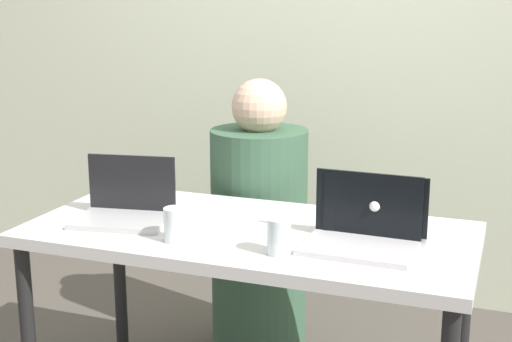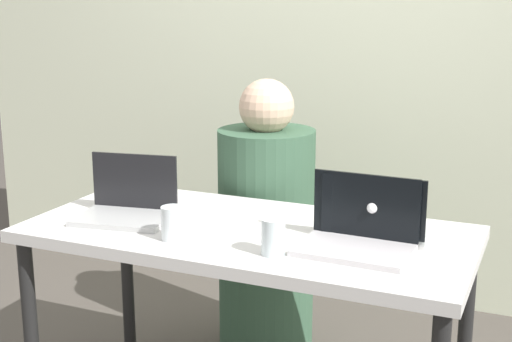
{
  "view_description": "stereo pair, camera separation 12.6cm",
  "coord_description": "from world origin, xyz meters",
  "px_view_note": "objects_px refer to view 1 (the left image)",
  "views": [
    {
      "loc": [
        0.8,
        -2.1,
        1.46
      ],
      "look_at": [
        0.0,
        0.07,
        0.91
      ],
      "focal_mm": 50.0,
      "sensor_mm": 36.0,
      "label": 1
    },
    {
      "loc": [
        0.92,
        -2.05,
        1.46
      ],
      "look_at": [
        0.0,
        0.07,
        0.91
      ],
      "focal_mm": 50.0,
      "sensor_mm": 36.0,
      "label": 2
    }
  ],
  "objects_px": {
    "water_glass_right": "(279,239)",
    "water_glass_left": "(176,227)",
    "person_at_center": "(259,232)",
    "laptop_front_left": "(125,207)",
    "laptop_front_right": "(362,233)",
    "laptop_back_right": "(377,219)"
  },
  "relations": [
    {
      "from": "person_at_center",
      "to": "water_glass_left",
      "type": "relative_size",
      "value": 10.78
    },
    {
      "from": "water_glass_right",
      "to": "water_glass_left",
      "type": "distance_m",
      "value": 0.34
    },
    {
      "from": "laptop_front_right",
      "to": "water_glass_left",
      "type": "relative_size",
      "value": 3.19
    },
    {
      "from": "laptop_front_left",
      "to": "laptop_front_right",
      "type": "bearing_deg",
      "value": -9.13
    },
    {
      "from": "person_at_center",
      "to": "laptop_back_right",
      "type": "distance_m",
      "value": 0.8
    },
    {
      "from": "water_glass_left",
      "to": "laptop_front_left",
      "type": "bearing_deg",
      "value": 152.15
    },
    {
      "from": "person_at_center",
      "to": "laptop_front_left",
      "type": "relative_size",
      "value": 3.35
    },
    {
      "from": "laptop_front_right",
      "to": "laptop_back_right",
      "type": "bearing_deg",
      "value": 85.48
    },
    {
      "from": "person_at_center",
      "to": "laptop_front_right",
      "type": "height_order",
      "value": "person_at_center"
    },
    {
      "from": "laptop_back_right",
      "to": "water_glass_left",
      "type": "relative_size",
      "value": 3.15
    },
    {
      "from": "laptop_front_left",
      "to": "water_glass_right",
      "type": "relative_size",
      "value": 3.16
    },
    {
      "from": "laptop_front_left",
      "to": "laptop_back_right",
      "type": "xyz_separation_m",
      "value": [
        0.84,
        0.16,
        -0.0
      ]
    },
    {
      "from": "water_glass_right",
      "to": "water_glass_left",
      "type": "bearing_deg",
      "value": -179.99
    },
    {
      "from": "laptop_front_left",
      "to": "person_at_center",
      "type": "bearing_deg",
      "value": 59.37
    },
    {
      "from": "laptop_back_right",
      "to": "person_at_center",
      "type": "bearing_deg",
      "value": -43.92
    },
    {
      "from": "laptop_front_left",
      "to": "water_glass_right",
      "type": "height_order",
      "value": "laptop_front_left"
    },
    {
      "from": "laptop_back_right",
      "to": "water_glass_right",
      "type": "xyz_separation_m",
      "value": [
        -0.24,
        -0.3,
        0.0
      ]
    },
    {
      "from": "laptop_front_right",
      "to": "laptop_back_right",
      "type": "distance_m",
      "value": 0.16
    },
    {
      "from": "laptop_front_left",
      "to": "water_glass_left",
      "type": "height_order",
      "value": "laptop_front_left"
    },
    {
      "from": "laptop_front_right",
      "to": "water_glass_right",
      "type": "xyz_separation_m",
      "value": [
        -0.22,
        -0.14,
        -0.0
      ]
    },
    {
      "from": "laptop_front_left",
      "to": "laptop_front_right",
      "type": "relative_size",
      "value": 1.01
    },
    {
      "from": "person_at_center",
      "to": "water_glass_right",
      "type": "relative_size",
      "value": 10.57
    }
  ]
}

